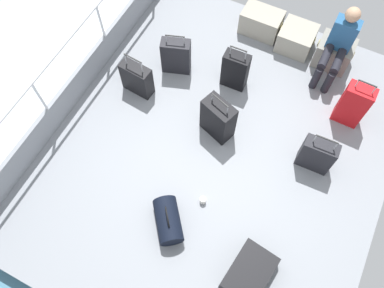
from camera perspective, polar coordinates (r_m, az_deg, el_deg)
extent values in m
cube|color=gray|center=(5.34, 3.90, -0.77)|extent=(4.40, 5.20, 0.06)
cube|color=gray|center=(5.83, -15.89, 9.05)|extent=(0.06, 5.20, 0.45)
cylinder|color=silver|center=(5.38, -20.63, 5.17)|extent=(0.04, 0.04, 1.00)
cylinder|color=silver|center=(5.92, -12.79, 15.60)|extent=(0.04, 0.04, 1.00)
cylinder|color=silver|center=(5.24, -18.02, 13.92)|extent=(0.04, 4.16, 0.04)
cube|color=white|center=(7.05, -24.27, 10.13)|extent=(2.40, 7.28, 0.01)
cube|color=#9E9989|center=(6.44, 10.11, 17.15)|extent=(0.61, 0.39, 0.39)
torus|color=tan|center=(6.44, 7.51, 18.66)|extent=(0.02, 0.12, 0.12)
torus|color=tan|center=(6.34, 12.95, 16.55)|extent=(0.02, 0.12, 0.12)
cube|color=#9E9989|center=(6.35, 15.05, 14.71)|extent=(0.51, 0.49, 0.36)
torus|color=tan|center=(6.32, 12.93, 16.08)|extent=(0.02, 0.12, 0.12)
torus|color=tan|center=(6.29, 17.48, 14.17)|extent=(0.02, 0.12, 0.12)
cube|color=gray|center=(6.29, 20.05, 12.43)|extent=(0.50, 0.43, 0.41)
torus|color=tan|center=(6.23, 18.04, 13.90)|extent=(0.02, 0.12, 0.12)
torus|color=tan|center=(6.25, 22.51, 11.89)|extent=(0.02, 0.12, 0.12)
cube|color=#26598C|center=(5.94, 21.27, 14.76)|extent=(0.34, 0.20, 0.48)
sphere|color=tan|center=(5.70, 22.50, 17.09)|extent=(0.20, 0.20, 0.20)
cylinder|color=black|center=(5.88, 20.62, 11.27)|extent=(0.12, 0.40, 0.12)
cylinder|color=black|center=(5.93, 19.31, 8.52)|extent=(0.11, 0.11, 0.41)
cylinder|color=black|center=(5.87, 18.99, 12.00)|extent=(0.12, 0.40, 0.12)
cylinder|color=black|center=(5.93, 17.71, 9.24)|extent=(0.11, 0.11, 0.41)
cube|color=black|center=(5.79, -2.35, 12.73)|extent=(0.46, 0.33, 0.57)
cylinder|color=#A5A8AD|center=(5.54, -3.81, 15.15)|extent=(0.02, 0.02, 0.13)
cylinder|color=#A5A8AD|center=(5.51, -1.16, 14.93)|extent=(0.02, 0.02, 0.13)
cylinder|color=#2D2D2D|center=(5.47, -2.52, 15.51)|extent=(0.26, 0.11, 0.02)
cube|color=white|center=(5.76, -2.24, 14.33)|extent=(0.05, 0.02, 0.08)
cube|color=black|center=(4.75, 8.41, -18.22)|extent=(0.52, 0.68, 0.22)
cube|color=white|center=(4.81, 10.43, -14.96)|extent=(0.05, 0.01, 0.08)
cube|color=black|center=(5.20, 17.79, -1.54)|extent=(0.43, 0.21, 0.56)
cylinder|color=#A5A8AD|center=(4.88, 17.56, 0.79)|extent=(0.02, 0.02, 0.16)
cylinder|color=#A5A8AD|center=(4.91, 20.30, -0.32)|extent=(0.02, 0.02, 0.16)
cylinder|color=#2D2D2D|center=(4.83, 19.21, 0.66)|extent=(0.28, 0.03, 0.02)
cube|color=green|center=(5.18, 18.34, -0.23)|extent=(0.05, 0.01, 0.08)
cube|color=black|center=(5.63, 6.34, 10.66)|extent=(0.37, 0.21, 0.62)
cylinder|color=#A5A8AD|center=(5.35, 5.66, 13.55)|extent=(0.02, 0.02, 0.15)
cylinder|color=#A5A8AD|center=(5.32, 7.87, 12.74)|extent=(0.02, 0.02, 0.15)
cylinder|color=#2D2D2D|center=(5.28, 6.85, 13.67)|extent=(0.24, 0.03, 0.02)
cube|color=silver|center=(5.53, 6.96, 12.70)|extent=(0.05, 0.01, 0.08)
cube|color=red|center=(5.65, 22.51, 5.31)|extent=(0.37, 0.22, 0.71)
cylinder|color=#A5A8AD|center=(5.31, 23.03, 8.19)|extent=(0.02, 0.02, 0.13)
cylinder|color=#A5A8AD|center=(5.34, 25.12, 7.16)|extent=(0.02, 0.02, 0.13)
cylinder|color=#2D2D2D|center=(5.27, 24.35, 8.07)|extent=(0.24, 0.03, 0.02)
cube|color=silver|center=(5.66, 23.06, 6.47)|extent=(0.05, 0.01, 0.08)
cube|color=black|center=(5.17, 3.83, 3.69)|extent=(0.50, 0.38, 0.63)
cylinder|color=#A5A8AD|center=(4.89, 2.98, 6.91)|extent=(0.02, 0.02, 0.13)
cylinder|color=#A5A8AD|center=(4.80, 5.23, 4.99)|extent=(0.02, 0.02, 0.13)
cylinder|color=#2D2D2D|center=(4.79, 4.15, 6.39)|extent=(0.27, 0.11, 0.02)
cube|color=silver|center=(5.15, 4.87, 4.96)|extent=(0.05, 0.02, 0.08)
cube|color=black|center=(5.64, -8.06, 9.43)|extent=(0.46, 0.23, 0.51)
cylinder|color=#A5A8AD|center=(5.42, -9.69, 12.18)|extent=(0.02, 0.02, 0.20)
cylinder|color=#A5A8AD|center=(5.30, -7.36, 11.07)|extent=(0.02, 0.02, 0.20)
cylinder|color=#2D2D2D|center=(5.28, -8.68, 12.29)|extent=(0.29, 0.05, 0.02)
cube|color=silver|center=(5.55, -7.66, 11.17)|extent=(0.05, 0.01, 0.08)
cylinder|color=black|center=(4.80, -3.51, -11.14)|extent=(0.57, 0.61, 0.29)
torus|color=black|center=(4.65, -3.62, -10.62)|extent=(0.17, 0.21, 0.25)
cylinder|color=white|center=(4.97, 1.60, -8.24)|extent=(0.08, 0.08, 0.10)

